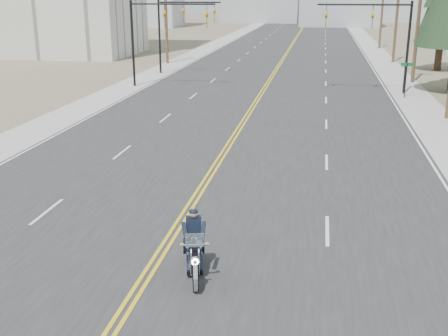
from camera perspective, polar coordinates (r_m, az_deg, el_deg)
ground_plane at (r=16.15m, az=-7.84°, el=-10.83°), size 400.00×400.00×0.00m
road at (r=83.98m, az=6.78°, el=12.12°), size 20.00×200.00×0.01m
sidewalk_left at (r=85.37m, az=-1.12°, el=12.32°), size 3.00×200.00×0.01m
sidewalk_right at (r=84.15m, az=14.79°, el=11.69°), size 3.00×200.00×0.01m
traffic_mast_left at (r=47.55m, az=-6.96°, el=14.09°), size 7.10×0.26×7.00m
traffic_mast_right at (r=45.81m, az=15.77°, el=13.47°), size 7.10×0.26×7.00m
traffic_mast_far at (r=55.34m, az=-4.88°, el=14.54°), size 6.10×0.26×7.00m
street_sign at (r=44.34m, az=18.04°, el=9.07°), size 0.90×0.06×2.62m
utility_pole_c at (r=52.16m, az=19.18°, el=14.45°), size 2.20×0.30×11.00m
utility_pole_d at (r=67.01m, az=17.22°, el=15.30°), size 2.20×0.30×11.50m
utility_pole_e at (r=83.91m, az=15.80°, el=15.53°), size 2.20×0.30×11.00m
utility_pole_left at (r=63.86m, az=-5.92°, el=15.44°), size 2.20×0.30×10.50m
motorcyclist at (r=15.71m, az=-3.05°, el=-7.75°), size 1.57×2.56×1.86m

